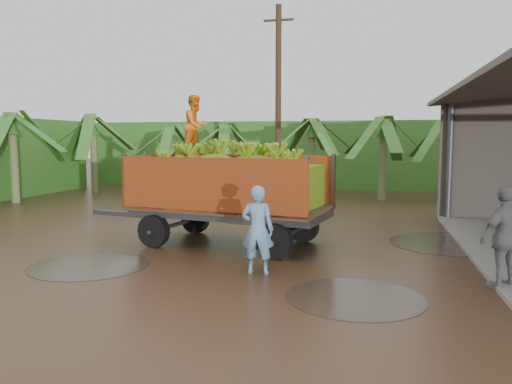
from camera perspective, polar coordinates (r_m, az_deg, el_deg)
ground at (r=12.24m, az=-0.59°, el=-6.42°), size 100.00×100.00×0.00m
hedge_north at (r=28.04m, az=3.18°, el=4.33°), size 22.00×3.00×3.60m
banana_trailer at (r=12.44m, az=-3.07°, el=0.56°), size 6.81×3.14×3.77m
man_blue at (r=9.81m, az=0.18°, el=-4.32°), size 0.65×0.43×1.76m
man_grey at (r=9.81m, az=26.62°, el=-4.70°), size 1.15×0.97×1.84m
utility_pole at (r=20.26m, az=2.55°, el=9.90°), size 1.20×0.24×7.90m
banana_plants at (r=19.65m, az=-12.45°, el=3.48°), size 24.42×20.35×3.99m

